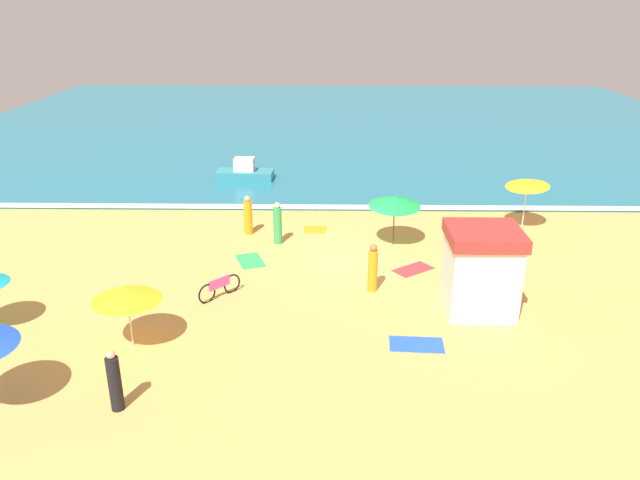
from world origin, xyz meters
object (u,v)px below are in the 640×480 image
(beachgoer_0, at_px, (485,268))
(lifeguard_cabana, at_px, (481,270))
(beachgoer_2, at_px, (115,382))
(beachgoer_5, at_px, (248,216))
(beachgoer_7, at_px, (278,224))
(small_boat_0, at_px, (245,172))
(beachgoer_1, at_px, (373,269))
(beach_umbrella_5, at_px, (395,201))
(parked_bicycle, at_px, (220,287))
(beach_umbrella_2, at_px, (127,295))
(beach_umbrella_0, at_px, (528,183))

(beachgoer_0, bearing_deg, lifeguard_cabana, -108.11)
(beachgoer_2, height_order, beachgoer_5, beachgoer_5)
(beachgoer_7, bearing_deg, small_boat_0, 105.64)
(lifeguard_cabana, bearing_deg, beachgoer_7, 140.90)
(beachgoer_1, height_order, beachgoer_7, beachgoer_7)
(lifeguard_cabana, distance_m, beachgoer_7, 9.34)
(beach_umbrella_5, height_order, beachgoer_7, beach_umbrella_5)
(parked_bicycle, height_order, beachgoer_5, beachgoer_5)
(parked_bicycle, relative_size, beachgoer_7, 0.74)
(beach_umbrella_2, distance_m, parked_bicycle, 4.10)
(lifeguard_cabana, xyz_separation_m, beachgoer_1, (-3.47, 1.41, -0.63))
(lifeguard_cabana, bearing_deg, beachgoer_2, -151.99)
(beachgoer_1, relative_size, beachgoer_7, 0.98)
(beachgoer_1, xyz_separation_m, small_boat_0, (-6.43, 13.99, -0.37))
(beachgoer_0, distance_m, small_boat_0, 16.64)
(beach_umbrella_0, bearing_deg, beachgoer_2, -136.61)
(lifeguard_cabana, height_order, small_boat_0, lifeguard_cabana)
(lifeguard_cabana, xyz_separation_m, beach_umbrella_0, (3.77, 7.88, 0.66))
(beachgoer_0, relative_size, beachgoer_7, 0.42)
(parked_bicycle, xyz_separation_m, beachgoer_0, (9.77, 1.94, -0.07))
(small_boat_0, bearing_deg, beach_umbrella_2, -93.52)
(beachgoer_1, bearing_deg, beachgoer_5, 132.80)
(beachgoer_0, distance_m, beachgoer_1, 4.59)
(beach_umbrella_5, xyz_separation_m, beachgoer_7, (-4.92, 0.07, -1.08))
(beach_umbrella_0, bearing_deg, beachgoer_1, -138.19)
(beach_umbrella_0, height_order, beachgoer_7, beach_umbrella_0)
(beachgoer_1, bearing_deg, lifeguard_cabana, -22.04)
(beach_umbrella_5, relative_size, beachgoer_0, 2.99)
(parked_bicycle, bearing_deg, beach_umbrella_0, 29.32)
(beachgoer_5, relative_size, small_boat_0, 0.54)
(lifeguard_cabana, xyz_separation_m, beachgoer_5, (-8.63, 6.98, -0.66))
(beachgoer_2, bearing_deg, small_boat_0, 88.49)
(beachgoer_1, xyz_separation_m, beachgoer_7, (-3.76, 4.47, 0.01))
(beach_umbrella_0, height_order, beachgoer_2, beach_umbrella_0)
(beach_umbrella_0, relative_size, parked_bicycle, 1.95)
(beach_umbrella_2, bearing_deg, parked_bicycle, 56.83)
(beach_umbrella_2, bearing_deg, beachgoer_7, 65.72)
(beachgoer_7, bearing_deg, beachgoer_5, 141.79)
(beach_umbrella_5, bearing_deg, parked_bicycle, -142.55)
(beachgoer_2, distance_m, beachgoer_5, 12.67)
(beach_umbrella_2, relative_size, parked_bicycle, 1.92)
(beach_umbrella_2, height_order, parked_bicycle, beach_umbrella_2)
(parked_bicycle, bearing_deg, beachgoer_5, 87.76)
(parked_bicycle, distance_m, small_boat_0, 14.65)
(beach_umbrella_5, distance_m, parked_bicycle, 8.41)
(beachgoer_0, bearing_deg, beachgoer_5, 155.94)
(beachgoer_0, bearing_deg, small_boat_0, 130.42)
(beachgoer_0, relative_size, beachgoer_5, 0.44)
(lifeguard_cabana, distance_m, parked_bicycle, 8.98)
(beach_umbrella_5, height_order, beachgoer_5, beach_umbrella_5)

